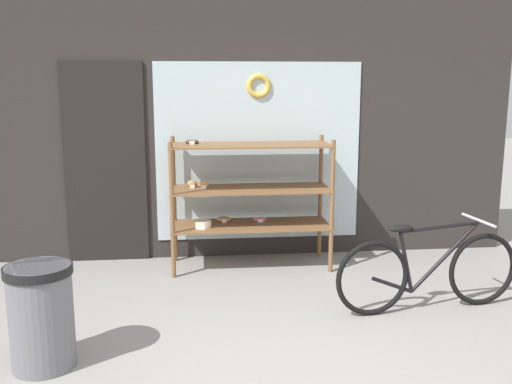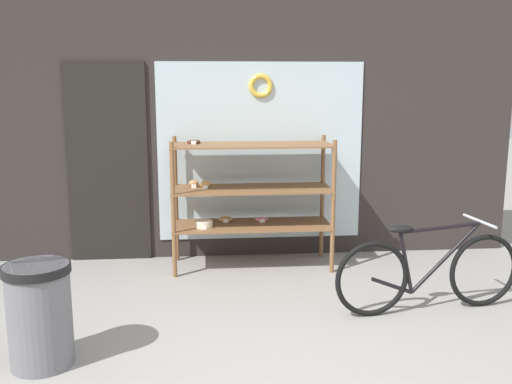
% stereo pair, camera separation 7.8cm
% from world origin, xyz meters
% --- Properties ---
extents(ground_plane, '(30.00, 30.00, 0.00)m').
position_xyz_m(ground_plane, '(0.00, 0.00, 0.00)').
color(ground_plane, gray).
extents(storefront_facade, '(5.98, 0.13, 3.38)m').
position_xyz_m(storefront_facade, '(-0.04, 2.75, 1.65)').
color(storefront_facade, '#2D2826').
rests_on(storefront_facade, ground_plane).
extents(display_case, '(1.61, 0.58, 1.34)m').
position_xyz_m(display_case, '(0.04, 2.32, 0.80)').
color(display_case, brown).
rests_on(display_case, ground_plane).
extents(bicycle, '(1.64, 0.46, 0.77)m').
position_xyz_m(bicycle, '(1.44, 1.01, 0.34)').
color(bicycle, black).
rests_on(bicycle, ground_plane).
extents(trash_bin, '(0.44, 0.44, 0.71)m').
position_xyz_m(trash_bin, '(-1.51, 0.34, 0.38)').
color(trash_bin, slate).
rests_on(trash_bin, ground_plane).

